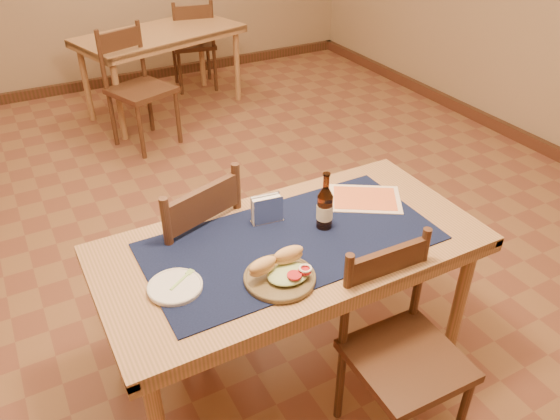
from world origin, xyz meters
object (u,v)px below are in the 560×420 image
main_table (291,257)px  beer_bottle (325,208)px  back_table (161,41)px  napkin_holder (267,210)px  chair_main_far (187,254)px  sandwich_plate (281,273)px  chair_main_near (401,349)px

main_table → beer_bottle: 0.25m
back_table → beer_bottle: size_ratio=6.16×
back_table → napkin_holder: napkin_holder is taller
chair_main_far → beer_bottle: bearing=-40.1°
chair_main_far → napkin_holder: bearing=-41.4°
main_table → chair_main_far: chair_main_far is taller
main_table → napkin_holder: size_ratio=10.92×
back_table → napkin_holder: (-0.54, -3.17, 0.15)m
chair_main_far → sandwich_plate: 0.71m
beer_bottle → back_table: bearing=84.1°
chair_main_far → beer_bottle: beer_bottle is taller
chair_main_near → sandwich_plate: 0.58m
sandwich_plate → napkin_holder: napkin_holder is taller
main_table → back_table: same height
main_table → sandwich_plate: sandwich_plate is taller
napkin_holder → chair_main_far: bearing=138.6°
main_table → napkin_holder: bearing=97.4°
chair_main_near → napkin_holder: bearing=110.2°
back_table → chair_main_far: chair_main_far is taller
back_table → napkin_holder: 3.22m
sandwich_plate → beer_bottle: 0.40m
chair_main_near → beer_bottle: bearing=95.5°
beer_bottle → main_table: bearing=-172.4°
beer_bottle → sandwich_plate: bearing=-146.8°
napkin_holder → chair_main_near: bearing=-69.8°
napkin_holder → back_table: bearing=80.3°
chair_main_far → napkin_holder: size_ratio=6.64×
back_table → chair_main_far: size_ratio=1.65×
main_table → sandwich_plate: bearing=-128.9°
main_table → chair_main_far: 0.57m
chair_main_far → sandwich_plate: chair_main_far is taller
chair_main_far → sandwich_plate: size_ratio=3.56×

